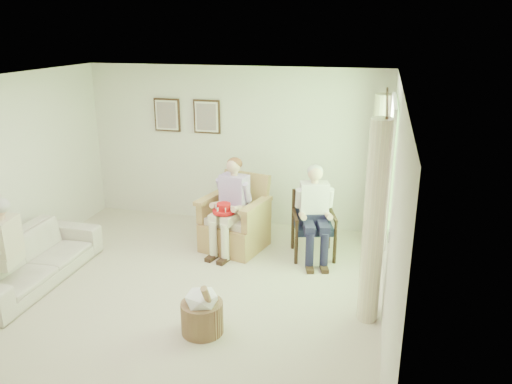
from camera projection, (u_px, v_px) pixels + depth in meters
The scene contains 16 objects.
floor at pixel (172, 300), 6.10m from camera, with size 5.50×5.50×0.00m, color #C3B29D.
back_wall at pixel (234, 146), 8.22m from camera, with size 5.00×0.04×2.60m, color silver.
right_wall at pixel (392, 220), 5.11m from camera, with size 0.04×5.50×2.60m, color silver.
ceiling at pixel (159, 84), 5.28m from camera, with size 5.00×5.50×0.02m, color white.
window at pixel (390, 163), 6.13m from camera, with size 0.13×2.50×1.63m.
curtain_left at pixel (374, 224), 5.40m from camera, with size 0.34×0.34×2.30m, color beige.
curtain_right at pixel (378, 174), 7.20m from camera, with size 0.34×0.34×2.30m, color beige.
framed_print_left at pixel (167, 115), 8.30m from camera, with size 0.45×0.05×0.55m.
framed_print_right at pixel (207, 117), 8.14m from camera, with size 0.45×0.05×0.55m.
wicker_armchair at pixel (235, 225), 7.47m from camera, with size 0.86×0.85×1.10m.
wood_armchair at pixel (315, 222), 7.21m from camera, with size 0.59×0.56×0.91m.
sofa at pixel (31, 260), 6.46m from camera, with size 0.82×2.10×0.61m, color beige.
person_wicker at pixel (232, 199), 7.19m from camera, with size 0.40×0.63×1.38m.
person_dark at pixel (314, 207), 6.98m from camera, with size 0.40×0.63×1.34m.
red_hat at pixel (224, 209), 7.05m from camera, with size 0.32×0.32×0.14m.
hatbox at pixel (202, 311), 5.39m from camera, with size 0.60×0.60×0.68m.
Camera 1 is at (2.31, -4.96, 3.18)m, focal length 35.00 mm.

